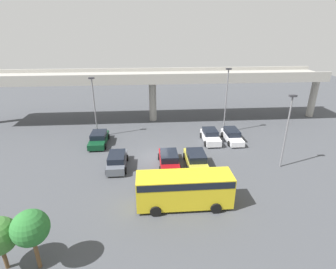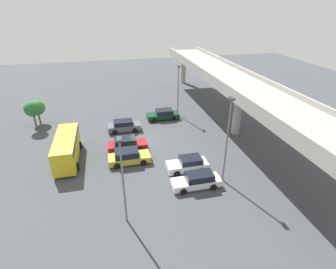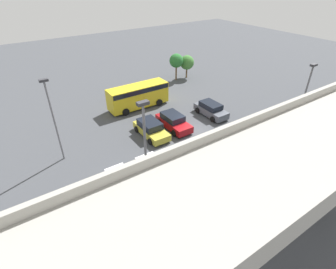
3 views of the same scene
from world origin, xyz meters
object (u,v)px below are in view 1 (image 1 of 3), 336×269
(parked_car_1, at_px, (117,161))
(tree_front_centre, at_px, (31,228))
(shuttle_bus, at_px, (184,188))
(parked_car_3, at_px, (196,159))
(lamp_post_mid_lot, at_px, (287,126))
(parked_car_4, at_px, (210,136))
(parked_car_5, at_px, (232,136))
(lamp_post_near_aisle, at_px, (226,97))
(parked_car_0, at_px, (99,139))
(parked_car_2, at_px, (169,159))
(lamp_post_by_overpass, at_px, (94,103))

(parked_car_1, relative_size, tree_front_centre, 1.08)
(tree_front_centre, bearing_deg, shuttle_bus, 28.79)
(parked_car_3, height_order, lamp_post_mid_lot, lamp_post_mid_lot)
(parked_car_1, distance_m, shuttle_bus, 9.28)
(parked_car_4, distance_m, parked_car_5, 2.89)
(parked_car_3, xyz_separation_m, shuttle_bus, (-2.16, -6.71, 0.95))
(lamp_post_near_aisle, bearing_deg, parked_car_0, -171.31)
(parked_car_0, xyz_separation_m, lamp_post_mid_lot, (20.15, -7.47, 3.87))
(parked_car_1, height_order, parked_car_5, parked_car_1)
(parked_car_1, distance_m, lamp_post_near_aisle, 17.02)
(parked_car_0, distance_m, tree_front_centre, 18.63)
(parked_car_2, height_order, lamp_post_mid_lot, lamp_post_mid_lot)
(lamp_post_near_aisle, bearing_deg, lamp_post_by_overpass, -179.76)
(parked_car_0, distance_m, lamp_post_near_aisle, 17.56)
(parked_car_1, relative_size, lamp_post_near_aisle, 0.50)
(parked_car_2, height_order, parked_car_3, parked_car_2)
(shuttle_bus, height_order, tree_front_centre, tree_front_centre)
(parked_car_3, distance_m, tree_front_centre, 17.06)
(shuttle_bus, bearing_deg, parked_car_3, 72.14)
(lamp_post_near_aisle, bearing_deg, tree_front_centre, -129.63)
(parked_car_4, height_order, lamp_post_by_overpass, lamp_post_by_overpass)
(lamp_post_mid_lot, bearing_deg, parked_car_0, 159.66)
(lamp_post_mid_lot, distance_m, lamp_post_by_overpass, 23.03)
(parked_car_3, bearing_deg, tree_front_centre, 135.42)
(parked_car_4, bearing_deg, parked_car_0, -91.43)
(parked_car_3, bearing_deg, parked_car_4, -26.24)
(parked_car_5, relative_size, tree_front_centre, 1.17)
(parked_car_5, height_order, lamp_post_by_overpass, lamp_post_by_overpass)
(parked_car_3, distance_m, lamp_post_near_aisle, 11.45)
(parked_car_0, relative_size, shuttle_bus, 0.63)
(parked_car_1, height_order, lamp_post_mid_lot, lamp_post_mid_lot)
(lamp_post_by_overpass, bearing_deg, parked_car_3, -37.02)
(tree_front_centre, bearing_deg, lamp_post_near_aisle, 50.37)
(shuttle_bus, bearing_deg, lamp_post_near_aisle, 63.82)
(parked_car_5, distance_m, lamp_post_by_overpass, 18.38)
(parked_car_2, relative_size, lamp_post_by_overpass, 0.59)
(parked_car_2, bearing_deg, lamp_post_by_overpass, 45.36)
(parked_car_5, bearing_deg, parked_car_4, -89.05)
(parked_car_2, height_order, tree_front_centre, tree_front_centre)
(parked_car_0, distance_m, lamp_post_mid_lot, 21.84)
(parked_car_4, relative_size, tree_front_centre, 1.06)
(parked_car_0, height_order, parked_car_4, parked_car_4)
(parked_car_1, distance_m, lamp_post_mid_lot, 17.70)
(parked_car_4, relative_size, lamp_post_mid_lot, 0.56)
(parked_car_1, distance_m, lamp_post_by_overpass, 10.21)
(shuttle_bus, distance_m, lamp_post_near_aisle, 17.84)
(parked_car_3, bearing_deg, lamp_post_mid_lot, -96.65)
(lamp_post_by_overpass, bearing_deg, lamp_post_mid_lot, -25.65)
(parked_car_5, height_order, lamp_post_near_aisle, lamp_post_near_aisle)
(parked_car_3, relative_size, parked_car_5, 0.97)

